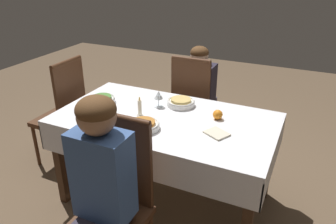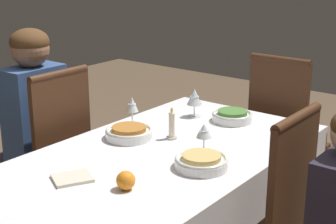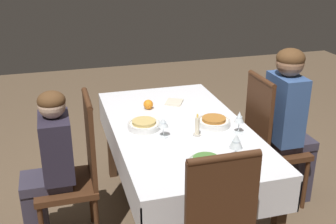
# 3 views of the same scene
# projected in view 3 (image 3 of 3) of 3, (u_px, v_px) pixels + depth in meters

# --- Properties ---
(ground_plane) EXTENTS (8.00, 8.00, 0.00)m
(ground_plane) POSITION_uv_depth(u_px,v_px,m) (178.00, 217.00, 3.04)
(ground_plane) COLOR brown
(dining_table) EXTENTS (1.56, 0.87, 0.72)m
(dining_table) POSITION_uv_depth(u_px,v_px,m) (179.00, 138.00, 2.80)
(dining_table) COLOR silver
(dining_table) RESTS_ON ground_plane
(chair_south) EXTENTS (0.38, 0.38, 1.00)m
(chair_south) POSITION_uv_depth(u_px,v_px,m) (269.00, 138.00, 3.03)
(chair_south) COLOR #472816
(chair_south) RESTS_ON ground_plane
(chair_north) EXTENTS (0.38, 0.38, 1.00)m
(chair_north) POSITION_uv_depth(u_px,v_px,m) (76.00, 169.00, 2.63)
(chair_north) COLOR #472816
(chair_north) RESTS_ON ground_plane
(person_adult_denim) EXTENTS (0.30, 0.34, 1.18)m
(person_adult_denim) POSITION_uv_depth(u_px,v_px,m) (290.00, 118.00, 3.02)
(person_adult_denim) COLOR #383342
(person_adult_denim) RESTS_ON ground_plane
(person_child_dark) EXTENTS (0.30, 0.33, 1.05)m
(person_child_dark) POSITION_uv_depth(u_px,v_px,m) (49.00, 166.00, 2.57)
(person_child_dark) COLOR #383342
(person_child_dark) RESTS_ON ground_plane
(bowl_south) EXTENTS (0.22, 0.22, 0.06)m
(bowl_south) POSITION_uv_depth(u_px,v_px,m) (214.00, 122.00, 2.76)
(bowl_south) COLOR white
(bowl_south) RESTS_ON dining_table
(wine_glass_south) EXTENTS (0.07, 0.07, 0.14)m
(wine_glass_south) POSITION_uv_depth(u_px,v_px,m) (239.00, 118.00, 2.63)
(wine_glass_south) COLOR white
(wine_glass_south) RESTS_ON dining_table
(bowl_north) EXTENTS (0.21, 0.21, 0.06)m
(bowl_north) POSITION_uv_depth(u_px,v_px,m) (144.00, 125.00, 2.72)
(bowl_north) COLOR white
(bowl_north) RESTS_ON dining_table
(wine_glass_north) EXTENTS (0.07, 0.07, 0.13)m
(wine_glass_north) POSITION_uv_depth(u_px,v_px,m) (163.00, 123.00, 2.59)
(wine_glass_north) COLOR white
(wine_glass_north) RESTS_ON dining_table
(bowl_west) EXTENTS (0.20, 0.20, 0.06)m
(bowl_west) POSITION_uv_depth(u_px,v_px,m) (206.00, 163.00, 2.25)
(bowl_west) COLOR white
(bowl_west) RESTS_ON dining_table
(wine_glass_west) EXTENTS (0.08, 0.08, 0.15)m
(wine_glass_west) POSITION_uv_depth(u_px,v_px,m) (236.00, 142.00, 2.32)
(wine_glass_west) COLOR white
(wine_glass_west) RESTS_ON dining_table
(candle_centerpiece) EXTENTS (0.05, 0.05, 0.15)m
(candle_centerpiece) POSITION_uv_depth(u_px,v_px,m) (197.00, 127.00, 2.61)
(candle_centerpiece) COLOR beige
(candle_centerpiece) RESTS_ON dining_table
(orange_fruit) EXTENTS (0.07, 0.07, 0.07)m
(orange_fruit) POSITION_uv_depth(u_px,v_px,m) (148.00, 104.00, 3.03)
(orange_fruit) COLOR orange
(orange_fruit) RESTS_ON dining_table
(napkin_red_folded) EXTENTS (0.18, 0.17, 0.01)m
(napkin_red_folded) POSITION_uv_depth(u_px,v_px,m) (174.00, 102.00, 3.15)
(napkin_red_folded) COLOR beige
(napkin_red_folded) RESTS_ON dining_table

